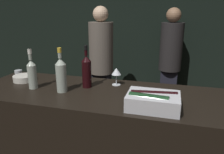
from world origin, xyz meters
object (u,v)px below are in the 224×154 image
Objects in this scene: ice_bin_with_bottles at (153,100)px; wine_glass at (116,72)px; white_wine_bottle at (32,73)px; candle_votive at (18,73)px; person_blond_tee at (170,58)px; red_wine_bottle_black_foil at (87,71)px; rose_wine_bottle at (61,74)px; person_in_hoodie at (101,61)px; bowl_white at (24,78)px.

ice_bin_with_bottles is 0.51m from wine_glass.
candle_votive is at bearing 142.38° from white_wine_bottle.
wine_glass is 2.17× the size of candle_votive.
person_blond_tee reaches higher than white_wine_bottle.
rose_wine_bottle is (-0.15, -0.15, 0.00)m from red_wine_bottle_black_foil.
red_wine_bottle_black_foil is at bearing 44.84° from rose_wine_bottle.
person_in_hoodie is (0.10, 1.45, -0.21)m from white_wine_bottle.
red_wine_bottle_black_foil is 0.21m from rose_wine_bottle.
wine_glass is at bearing 7.69° from bowl_white.
rose_wine_bottle is (-0.71, 0.12, 0.09)m from ice_bin_with_bottles.
candle_votive is 0.78m from red_wine_bottle_black_foil.
ice_bin_with_bottles is at bearing -148.57° from person_in_hoodie.
person_blond_tee is (1.05, 1.91, -0.22)m from white_wine_bottle.
wine_glass is 0.43× the size of rose_wine_bottle.
ice_bin_with_bottles is at bearing -7.48° from white_wine_bottle.
person_blond_tee is (0.79, 1.91, -0.23)m from rose_wine_bottle.
red_wine_bottle_black_foil reaches higher than wine_glass.
ice_bin_with_bottles is at bearing 141.13° from person_blond_tee.
ice_bin_with_bottles is 0.20× the size of person_in_hoodie.
white_wine_bottle is (-0.97, 0.13, 0.07)m from ice_bin_with_bottles.
rose_wine_bottle is (0.26, -0.01, 0.01)m from white_wine_bottle.
rose_wine_bottle is (-0.37, -0.26, 0.03)m from wine_glass.
white_wine_bottle is 2.19m from person_blond_tee.
bowl_white is 0.53× the size of rose_wine_bottle.
white_wine_bottle reaches higher than ice_bin_with_bottles.
ice_bin_with_bottles is 1.81m from person_in_hoodie.
wine_glass is 1.72m from person_blond_tee.
rose_wine_bottle is at bearing -135.16° from red_wine_bottle_black_foil.
white_wine_bottle is (-0.63, -0.25, 0.02)m from wine_glass.
bowl_white is 0.26m from white_wine_bottle.
white_wine_bottle is 1.47m from person_in_hoodie.
person_blond_tee reaches higher than bowl_white.
bowl_white is at bearing 179.81° from red_wine_bottle_black_foil.
person_blond_tee is (0.08, 2.03, -0.15)m from ice_bin_with_bottles.
ice_bin_with_bottles is 0.98m from white_wine_bottle.
person_blond_tee is at bearing 61.10° from white_wine_bottle.
red_wine_bottle_black_foil is at bearing 123.52° from person_blond_tee.
candle_votive is (-0.98, 0.01, -0.09)m from wine_glass.
person_blond_tee is at bearing 70.04° from red_wine_bottle_black_foil.
wine_glass is 0.98m from candle_votive.
white_wine_bottle is at bearing 178.67° from person_in_hoodie.
person_in_hoodie is (0.45, 1.18, -0.11)m from candle_votive.
person_in_hoodie is 1.05m from person_blond_tee.
bowl_white is 0.62m from red_wine_bottle_black_foil.
rose_wine_bottle reaches higher than ice_bin_with_bottles.
bowl_white is at bearing 161.79° from rose_wine_bottle.
bowl_white is 0.57× the size of white_wine_bottle.
candle_votive is (-1.32, 0.40, -0.03)m from ice_bin_with_bottles.
white_wine_bottle is 0.19× the size of person_in_hoodie.
person_in_hoodie reaches higher than wine_glass.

